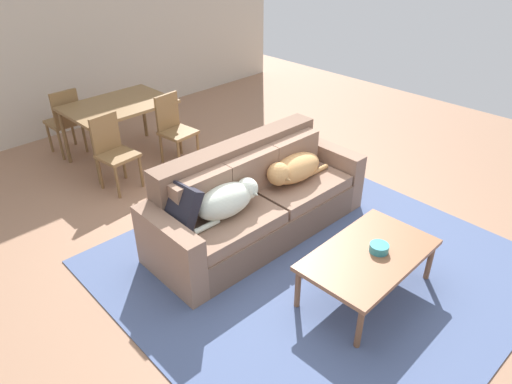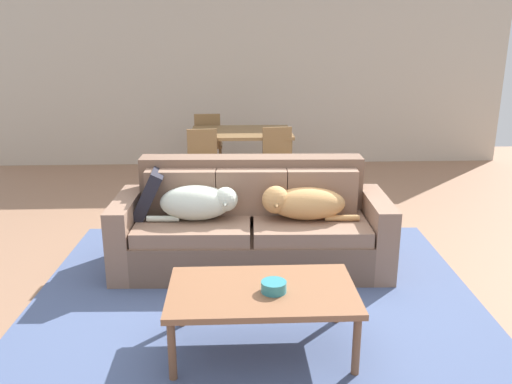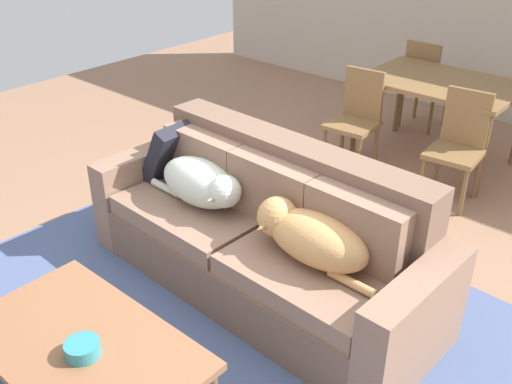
{
  "view_description": "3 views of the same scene",
  "coord_description": "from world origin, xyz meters",
  "views": [
    {
      "loc": [
        -2.93,
        -2.76,
        2.9
      ],
      "look_at": [
        -0.25,
        -0.08,
        0.61
      ],
      "focal_mm": 32.77,
      "sensor_mm": 36.0,
      "label": 1
    },
    {
      "loc": [
        -0.25,
        -4.31,
        2.01
      ],
      "look_at": [
        -0.07,
        -0.17,
        0.76
      ],
      "focal_mm": 37.21,
      "sensor_mm": 36.0,
      "label": 2
    },
    {
      "loc": [
        1.89,
        -2.26,
        2.37
      ],
      "look_at": [
        -0.14,
        0.04,
        0.68
      ],
      "focal_mm": 40.79,
      "sensor_mm": 36.0,
      "label": 3
    }
  ],
  "objects": [
    {
      "name": "throw_pillow_by_left_arm",
      "position": [
        -0.99,
        0.16,
        0.67
      ],
      "size": [
        0.3,
        0.44,
        0.44
      ],
      "primitive_type": "cube",
      "rotation": [
        0.0,
        0.46,
        0.03
      ],
      "color": "#22212C",
      "rests_on": "couch"
    },
    {
      "name": "dining_chair_far_left",
      "position": [
        -0.6,
        3.17,
        0.51
      ],
      "size": [
        0.4,
        0.4,
        0.92
      ],
      "rotation": [
        0.0,
        0.0,
        3.14
      ],
      "color": "olive",
      "rests_on": "ground"
    },
    {
      "name": "bowl_on_coffee_table",
      "position": [
        -0.01,
        -1.3,
        0.47
      ],
      "size": [
        0.16,
        0.16,
        0.07
      ],
      "primitive_type": "cylinder",
      "color": "teal",
      "rests_on": "coffee_table"
    },
    {
      "name": "area_rug",
      "position": [
        -0.1,
        -0.73,
        0.01
      ],
      "size": [
        3.59,
        3.5,
        0.01
      ],
      "primitive_type": "cube",
      "rotation": [
        0.0,
        0.0,
        -0.03
      ],
      "color": "slate",
      "rests_on": "ground"
    },
    {
      "name": "ground_plane",
      "position": [
        0.0,
        0.0,
        0.0
      ],
      "size": [
        10.0,
        10.0,
        0.0
      ],
      "primitive_type": "plane",
      "color": "#9C7256"
    },
    {
      "name": "dog_on_right_cushion",
      "position": [
        0.33,
        -0.04,
        0.62
      ],
      "size": [
        0.83,
        0.36,
        0.3
      ],
      "rotation": [
        0.0,
        0.0,
        -0.03
      ],
      "color": "tan",
      "rests_on": "couch"
    },
    {
      "name": "dining_chair_near_left",
      "position": [
        -0.61,
        1.92,
        0.49
      ],
      "size": [
        0.43,
        0.43,
        0.89
      ],
      "rotation": [
        0.0,
        0.0,
        0.09
      ],
      "color": "olive",
      "rests_on": "ground"
    },
    {
      "name": "dog_on_left_cushion",
      "position": [
        -0.54,
        -0.02,
        0.62
      ],
      "size": [
        0.77,
        0.35,
        0.3
      ],
      "rotation": [
        0.0,
        0.0,
        -0.03
      ],
      "color": "silver",
      "rests_on": "couch"
    },
    {
      "name": "dining_table",
      "position": [
        -0.14,
        2.53,
        0.7
      ],
      "size": [
        1.31,
        0.92,
        0.77
      ],
      "color": "olive",
      "rests_on": "ground"
    },
    {
      "name": "coffee_table",
      "position": [
        -0.08,
        -1.26,
        0.4
      ],
      "size": [
        1.2,
        0.71,
        0.44
      ],
      "color": "#95603F",
      "rests_on": "ground"
    },
    {
      "name": "couch",
      "position": [
        -0.09,
        0.08,
        0.36
      ],
      "size": [
        2.39,
        0.94,
        0.94
      ],
      "rotation": [
        0.0,
        0.0,
        -0.03
      ],
      "color": "brown",
      "rests_on": "ground"
    },
    {
      "name": "dining_chair_near_right",
      "position": [
        0.31,
        1.98,
        0.49
      ],
      "size": [
        0.44,
        0.44,
        0.9
      ],
      "rotation": [
        0.0,
        0.0,
        0.1
      ],
      "color": "olive",
      "rests_on": "ground"
    }
  ]
}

